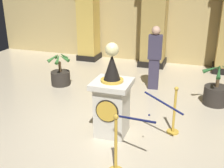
# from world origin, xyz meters

# --- Properties ---
(ground_plane) EXTENTS (12.83, 12.83, 0.00)m
(ground_plane) POSITION_xyz_m (0.00, 0.00, 0.00)
(ground_plane) COLOR beige
(back_wall) EXTENTS (12.83, 0.16, 3.76)m
(back_wall) POSITION_xyz_m (0.00, 5.45, 1.88)
(back_wall) COLOR tan
(back_wall) RESTS_ON ground_plane
(pedestal_clock) EXTENTS (0.71, 0.71, 1.83)m
(pedestal_clock) POSITION_xyz_m (0.10, 0.08, 0.71)
(pedestal_clock) COLOR beige
(pedestal_clock) RESTS_ON ground_plane
(stanchion_near) EXTENTS (0.24, 0.24, 1.02)m
(stanchion_near) POSITION_xyz_m (0.53, -1.01, 0.36)
(stanchion_near) COLOR gold
(stanchion_near) RESTS_ON ground_plane
(stanchion_far) EXTENTS (0.24, 0.24, 0.99)m
(stanchion_far) POSITION_xyz_m (1.25, 0.49, 0.34)
(stanchion_far) COLOR gold
(stanchion_far) RESTS_ON ground_plane
(velvet_rope) EXTENTS (1.13, 1.15, 0.22)m
(velvet_rope) POSITION_xyz_m (0.89, -0.26, 0.79)
(velvet_rope) COLOR #141947
(column_left) EXTENTS (0.78, 0.78, 3.61)m
(column_left) POSITION_xyz_m (-2.42, 4.94, 1.79)
(column_left) COLOR black
(column_left) RESTS_ON ground_plane
(column_centre_rear) EXTENTS (0.93, 0.93, 3.61)m
(column_centre_rear) POSITION_xyz_m (0.00, 4.94, 1.79)
(column_centre_rear) COLOR black
(column_centre_rear) RESTS_ON ground_plane
(potted_palm_left) EXTENTS (0.65, 0.67, 0.97)m
(potted_palm_left) POSITION_xyz_m (-2.15, 2.17, 0.28)
(potted_palm_left) COLOR #2D2823
(potted_palm_left) RESTS_ON ground_plane
(potted_palm_right) EXTENTS (0.76, 0.75, 1.04)m
(potted_palm_right) POSITION_xyz_m (2.06, 2.17, 0.29)
(potted_palm_right) COLOR #2D2823
(potted_palm_right) RESTS_ON ground_plane
(bystander_guest) EXTENTS (0.38, 0.25, 1.73)m
(bystander_guest) POSITION_xyz_m (0.43, 2.72, 0.93)
(bystander_guest) COLOR #383347
(bystander_guest) RESTS_ON ground_plane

